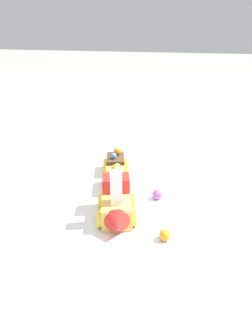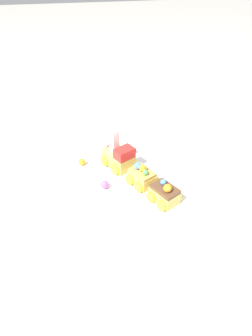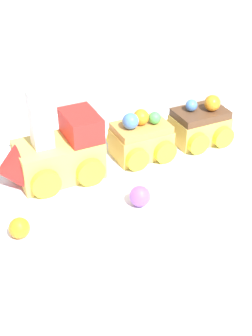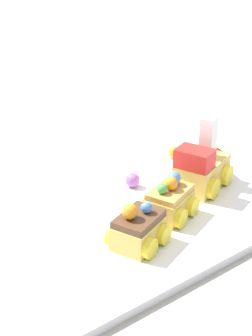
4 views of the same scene
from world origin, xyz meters
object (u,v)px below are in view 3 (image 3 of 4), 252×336
Objects in this scene: cake_car_caramel at (141,139)px; cake_car_chocolate at (200,125)px; gumball_orange at (19,228)px; cake_train_locomotive at (53,154)px; gumball_purple at (140,196)px.

cake_car_caramel is 0.08m from cake_car_chocolate.
cake_train_locomotive is at bearing -107.49° from gumball_orange.
cake_car_caramel is 3.64× the size of gumball_purple.
cake_car_caramel reaches higher than gumball_purple.
cake_train_locomotive reaches higher than gumball_purple.
gumball_orange is at bearing 17.69° from cake_car_chocolate.
cake_car_chocolate reaches higher than gumball_purple.
gumball_orange is at bearing 52.77° from cake_train_locomotive.
cake_car_caramel is 0.19m from gumball_orange.
gumball_purple is (0.01, 0.10, -0.01)m from cake_car_caramel.
cake_car_chocolate is at bearing 179.94° from cake_train_locomotive.
gumball_purple is at bearing 34.16° from cake_car_chocolate.
gumball_purple is 1.09× the size of gumball_orange.
cake_train_locomotive reaches higher than gumball_orange.
cake_train_locomotive is at bearing -0.07° from cake_car_caramel.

